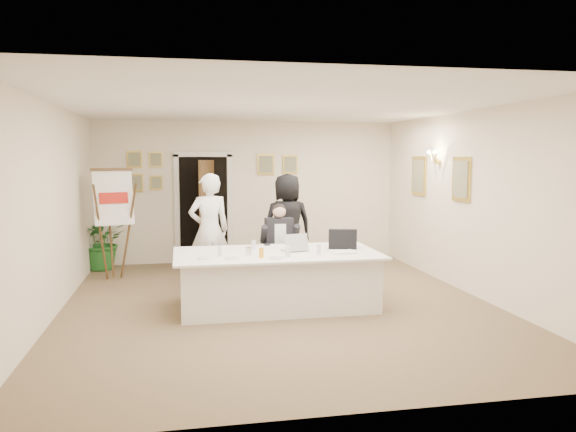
{
  "coord_description": "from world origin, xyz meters",
  "views": [
    {
      "loc": [
        -1.35,
        -7.71,
        2.09
      ],
      "look_at": [
        0.25,
        0.6,
        1.2
      ],
      "focal_mm": 35.0,
      "sensor_mm": 36.0,
      "label": 1
    }
  ],
  "objects_px": {
    "standing_man": "(209,230)",
    "laptop_bag": "(343,239)",
    "seated_man": "(280,246)",
    "standing_woman": "(287,225)",
    "flip_chart": "(113,230)",
    "conference_table": "(277,279)",
    "steel_jug": "(249,251)",
    "oj_glass": "(261,253)",
    "paper_stack": "(343,252)",
    "potted_palm": "(102,241)",
    "laptop": "(295,241)"
  },
  "relations": [
    {
      "from": "standing_man",
      "to": "flip_chart",
      "type": "bearing_deg",
      "value": -37.22
    },
    {
      "from": "flip_chart",
      "to": "laptop_bag",
      "type": "height_order",
      "value": "flip_chart"
    },
    {
      "from": "seated_man",
      "to": "standing_man",
      "type": "xyz_separation_m",
      "value": [
        -1.07,
        0.48,
        0.23
      ]
    },
    {
      "from": "flip_chart",
      "to": "oj_glass",
      "type": "relative_size",
      "value": 14.39
    },
    {
      "from": "standing_man",
      "to": "potted_palm",
      "type": "height_order",
      "value": "standing_man"
    },
    {
      "from": "steel_jug",
      "to": "paper_stack",
      "type": "bearing_deg",
      "value": -4.32
    },
    {
      "from": "seated_man",
      "to": "paper_stack",
      "type": "height_order",
      "value": "seated_man"
    },
    {
      "from": "potted_palm",
      "to": "flip_chart",
      "type": "bearing_deg",
      "value": -72.2
    },
    {
      "from": "conference_table",
      "to": "oj_glass",
      "type": "distance_m",
      "value": 0.65
    },
    {
      "from": "flip_chart",
      "to": "laptop",
      "type": "bearing_deg",
      "value": -38.8
    },
    {
      "from": "standing_woman",
      "to": "laptop_bag",
      "type": "xyz_separation_m",
      "value": [
        0.44,
        -1.96,
        0.01
      ]
    },
    {
      "from": "seated_man",
      "to": "standing_man",
      "type": "height_order",
      "value": "standing_man"
    },
    {
      "from": "seated_man",
      "to": "flip_chart",
      "type": "height_order",
      "value": "flip_chart"
    },
    {
      "from": "conference_table",
      "to": "steel_jug",
      "type": "relative_size",
      "value": 25.68
    },
    {
      "from": "potted_palm",
      "to": "oj_glass",
      "type": "relative_size",
      "value": 8.28
    },
    {
      "from": "laptop_bag",
      "to": "laptop",
      "type": "bearing_deg",
      "value": -161.29
    },
    {
      "from": "conference_table",
      "to": "seated_man",
      "type": "height_order",
      "value": "seated_man"
    },
    {
      "from": "standing_man",
      "to": "paper_stack",
      "type": "xyz_separation_m",
      "value": [
        1.74,
        -1.75,
        -0.13
      ]
    },
    {
      "from": "paper_stack",
      "to": "oj_glass",
      "type": "height_order",
      "value": "oj_glass"
    },
    {
      "from": "standing_woman",
      "to": "paper_stack",
      "type": "xyz_separation_m",
      "value": [
        0.34,
        -2.34,
        -0.11
      ]
    },
    {
      "from": "laptop",
      "to": "steel_jug",
      "type": "xyz_separation_m",
      "value": [
        -0.68,
        -0.24,
        -0.08
      ]
    },
    {
      "from": "seated_man",
      "to": "standing_man",
      "type": "bearing_deg",
      "value": 163.16
    },
    {
      "from": "flip_chart",
      "to": "potted_palm",
      "type": "distance_m",
      "value": 1.08
    },
    {
      "from": "laptop",
      "to": "steel_jug",
      "type": "bearing_deg",
      "value": -174.24
    },
    {
      "from": "flip_chart",
      "to": "standing_man",
      "type": "xyz_separation_m",
      "value": [
        1.58,
        -0.76,
        0.05
      ]
    },
    {
      "from": "conference_table",
      "to": "flip_chart",
      "type": "height_order",
      "value": "flip_chart"
    },
    {
      "from": "potted_palm",
      "to": "paper_stack",
      "type": "relative_size",
      "value": 3.36
    },
    {
      "from": "laptop_bag",
      "to": "oj_glass",
      "type": "distance_m",
      "value": 1.35
    },
    {
      "from": "flip_chart",
      "to": "oj_glass",
      "type": "xyz_separation_m",
      "value": [
        2.17,
        -2.64,
        -0.02
      ]
    },
    {
      "from": "laptop_bag",
      "to": "standing_man",
      "type": "bearing_deg",
      "value": 158.94
    },
    {
      "from": "conference_table",
      "to": "laptop",
      "type": "relative_size",
      "value": 7.77
    },
    {
      "from": "seated_man",
      "to": "laptop",
      "type": "distance_m",
      "value": 0.97
    },
    {
      "from": "seated_man",
      "to": "laptop_bag",
      "type": "relative_size",
      "value": 3.41
    },
    {
      "from": "steel_jug",
      "to": "standing_man",
      "type": "bearing_deg",
      "value": 105.03
    },
    {
      "from": "standing_woman",
      "to": "steel_jug",
      "type": "distance_m",
      "value": 2.43
    },
    {
      "from": "potted_palm",
      "to": "laptop",
      "type": "height_order",
      "value": "potted_palm"
    },
    {
      "from": "standing_woman",
      "to": "laptop",
      "type": "bearing_deg",
      "value": 76.58
    },
    {
      "from": "standing_man",
      "to": "standing_woman",
      "type": "bearing_deg",
      "value": -169.04
    },
    {
      "from": "conference_table",
      "to": "paper_stack",
      "type": "bearing_deg",
      "value": -16.49
    },
    {
      "from": "oj_glass",
      "to": "steel_jug",
      "type": "relative_size",
      "value": 1.18
    },
    {
      "from": "oj_glass",
      "to": "standing_man",
      "type": "bearing_deg",
      "value": 107.28
    },
    {
      "from": "paper_stack",
      "to": "oj_glass",
      "type": "distance_m",
      "value": 1.16
    },
    {
      "from": "laptop_bag",
      "to": "flip_chart",
      "type": "bearing_deg",
      "value": 163.84
    },
    {
      "from": "standing_man",
      "to": "laptop_bag",
      "type": "distance_m",
      "value": 2.3
    },
    {
      "from": "standing_man",
      "to": "standing_woman",
      "type": "xyz_separation_m",
      "value": [
        1.4,
        0.58,
        -0.01
      ]
    },
    {
      "from": "conference_table",
      "to": "paper_stack",
      "type": "relative_size",
      "value": 8.81
    },
    {
      "from": "seated_man",
      "to": "potted_palm",
      "type": "bearing_deg",
      "value": 150.38
    },
    {
      "from": "conference_table",
      "to": "potted_palm",
      "type": "distance_m",
      "value": 4.25
    },
    {
      "from": "flip_chart",
      "to": "standing_woman",
      "type": "distance_m",
      "value": 2.99
    },
    {
      "from": "conference_table",
      "to": "steel_jug",
      "type": "height_order",
      "value": "steel_jug"
    }
  ]
}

